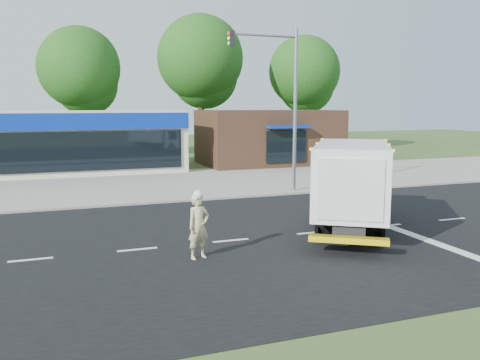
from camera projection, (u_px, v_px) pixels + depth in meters
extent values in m
plane|color=#385123|center=(313.00, 233.00, 17.42)|extent=(120.00, 120.00, 0.00)
cube|color=black|center=(313.00, 233.00, 17.42)|extent=(60.00, 14.00, 0.02)
cube|color=gray|center=(234.00, 193.00, 25.02)|extent=(60.00, 2.40, 0.12)
cube|color=gray|center=(201.00, 178.00, 30.42)|extent=(60.00, 9.00, 0.02)
cube|color=silver|center=(31.00, 260.00, 14.34)|extent=(1.20, 0.15, 0.01)
cube|color=silver|center=(137.00, 249.00, 15.37)|extent=(1.20, 0.15, 0.01)
cube|color=silver|center=(231.00, 240.00, 16.39)|extent=(1.20, 0.15, 0.01)
cube|color=silver|center=(313.00, 233.00, 17.42)|extent=(1.20, 0.15, 0.01)
cube|color=silver|center=(386.00, 225.00, 18.44)|extent=(1.20, 0.15, 0.01)
cube|color=silver|center=(452.00, 219.00, 19.47)|extent=(1.20, 0.15, 0.01)
cube|color=silver|center=(446.00, 247.00, 15.66)|extent=(0.40, 7.00, 0.01)
cube|color=black|center=(350.00, 216.00, 16.99)|extent=(3.40, 4.47, 0.33)
cube|color=white|center=(352.00, 179.00, 20.11)|extent=(2.74, 2.70, 1.99)
cube|color=black|center=(353.00, 171.00, 20.95)|extent=(1.58, 1.11, 0.85)
cube|color=white|center=(352.00, 177.00, 16.80)|extent=(4.50, 5.20, 2.22)
cube|color=silver|center=(350.00, 190.00, 14.51)|extent=(1.61, 1.09, 1.80)
cube|color=yellow|center=(348.00, 240.00, 14.55)|extent=(2.08, 1.53, 0.17)
cube|color=orange|center=(353.00, 144.00, 16.64)|extent=(4.43, 5.06, 0.08)
cylinder|color=black|center=(329.00, 202.00, 20.51)|extent=(0.74, 0.91, 0.91)
cylinder|color=black|center=(375.00, 204.00, 20.10)|extent=(0.74, 0.91, 0.91)
cylinder|color=black|center=(320.00, 225.00, 16.60)|extent=(0.74, 0.91, 0.91)
cylinder|color=black|center=(380.00, 228.00, 16.17)|extent=(0.74, 0.91, 0.91)
imported|color=#CABB87|center=(199.00, 226.00, 14.39)|extent=(0.79, 0.64, 1.88)
sphere|color=white|center=(198.00, 195.00, 14.26)|extent=(0.28, 0.28, 0.28)
cube|color=beige|center=(41.00, 142.00, 32.62)|extent=(18.00, 6.00, 4.00)
cube|color=#072A9B|center=(38.00, 122.00, 29.59)|extent=(18.00, 0.30, 1.00)
cube|color=black|center=(40.00, 153.00, 29.85)|extent=(17.00, 0.12, 2.40)
cube|color=#382316|center=(269.00, 137.00, 38.09)|extent=(10.00, 6.00, 4.00)
cube|color=#072A9B|center=(287.00, 127.00, 35.08)|extent=(3.00, 1.20, 0.20)
cube|color=black|center=(286.00, 147.00, 35.33)|extent=(3.00, 0.12, 2.20)
cylinder|color=gray|center=(295.00, 113.00, 24.92)|extent=(0.18, 0.18, 8.00)
cylinder|color=gray|center=(264.00, 35.00, 23.82)|extent=(3.40, 0.12, 0.12)
cube|color=black|center=(231.00, 38.00, 23.30)|extent=(0.25, 0.25, 0.70)
cylinder|color=#332114|center=(81.00, 117.00, 40.87)|extent=(0.56, 0.56, 6.86)
sphere|color=#1A4C15|center=(79.00, 67.00, 40.30)|extent=(6.47, 6.47, 6.47)
sphere|color=#1A4C15|center=(86.00, 84.00, 41.12)|extent=(5.10, 5.10, 5.10)
cylinder|color=#332114|center=(201.00, 110.00, 44.22)|extent=(0.56, 0.56, 7.84)
sphere|color=#1A4C15|center=(200.00, 58.00, 43.57)|extent=(7.39, 7.39, 7.39)
sphere|color=#1A4C15|center=(204.00, 76.00, 44.41)|extent=(5.82, 5.82, 5.82)
cylinder|color=#332114|center=(303.00, 115.00, 47.70)|extent=(0.56, 0.56, 7.00)
sphere|color=#1A4C15|center=(304.00, 71.00, 47.12)|extent=(6.60, 6.60, 6.60)
sphere|color=#1A4C15|center=(306.00, 86.00, 47.94)|extent=(5.20, 5.20, 5.20)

